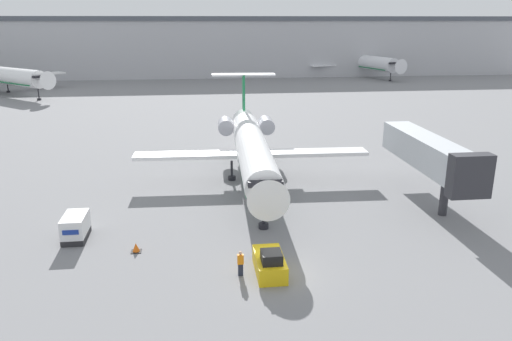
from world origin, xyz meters
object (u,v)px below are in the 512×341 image
traffic_cone_left (136,248)px  airplane_parked_far_left (359,61)px  pushback_tug (270,263)px  jet_bridge (430,154)px  airplane_main (252,148)px  luggage_cart (75,227)px  worker_near_tug (241,263)px

traffic_cone_left → airplane_parked_far_left: size_ratio=0.02×
pushback_tug → jet_bridge: bearing=35.6°
traffic_cone_left → jet_bridge: jet_bridge is taller
airplane_main → jet_bridge: size_ratio=1.95×
airplane_main → luggage_cart: 19.11m
worker_near_tug → airplane_parked_far_left: bearing=68.6°
jet_bridge → pushback_tug: bearing=-144.4°
airplane_main → pushback_tug: bearing=-93.0°
luggage_cart → worker_near_tug: luggage_cart is taller
jet_bridge → traffic_cone_left: bearing=-163.7°
luggage_cart → jet_bridge: jet_bridge is taller
pushback_tug → airplane_parked_far_left: 122.65m
airplane_main → traffic_cone_left: (-9.94, -14.75, -3.29)m
pushback_tug → luggage_cart: size_ratio=1.30×
airplane_main → pushback_tug: 19.15m
luggage_cart → traffic_cone_left: 5.47m
airplane_main → airplane_parked_far_left: airplane_parked_far_left is taller
pushback_tug → traffic_cone_left: pushback_tug is taller
airplane_main → traffic_cone_left: size_ratio=41.17×
airplane_parked_far_left → luggage_cart: bearing=-117.8°
pushback_tug → luggage_cart: bearing=153.2°
traffic_cone_left → airplane_parked_far_left: airplane_parked_far_left is taller
luggage_cart → worker_near_tug: size_ratio=1.75×
airplane_parked_far_left → worker_near_tug: bearing=-111.4°
airplane_main → worker_near_tug: airplane_main is taller
worker_near_tug → traffic_cone_left: worker_near_tug is taller
airplane_parked_far_left → jet_bridge: size_ratio=2.51×
luggage_cart → worker_near_tug: (11.74, -7.04, -0.05)m
pushback_tug → jet_bridge: 19.96m
luggage_cart → jet_bridge: 30.12m
airplane_main → pushback_tug: airplane_main is taller
worker_near_tug → jet_bridge: jet_bridge is taller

